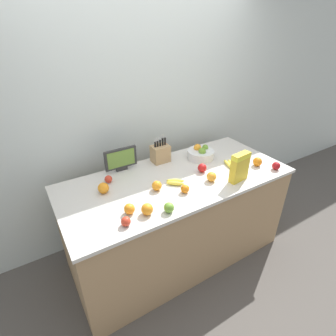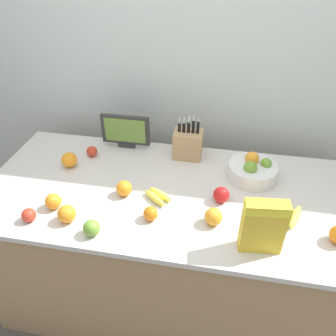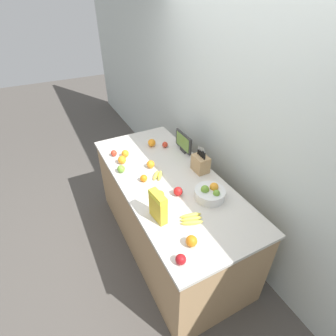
{
  "view_description": "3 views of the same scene",
  "coord_description": "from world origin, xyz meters",
  "px_view_note": "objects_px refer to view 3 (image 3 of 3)",
  "views": [
    {
      "loc": [
        -1.1,
        -1.64,
        2.13
      ],
      "look_at": [
        -0.06,
        0.05,
        1.01
      ],
      "focal_mm": 28.0,
      "sensor_mm": 36.0,
      "label": 1
    },
    {
      "loc": [
        0.21,
        -1.32,
        2.03
      ],
      "look_at": [
        -0.04,
        0.05,
        1.03
      ],
      "focal_mm": 35.0,
      "sensor_mm": 36.0,
      "label": 2
    },
    {
      "loc": [
        1.77,
        -0.93,
        2.46
      ],
      "look_at": [
        -0.08,
        0.04,
        0.98
      ],
      "focal_mm": 28.0,
      "sensor_mm": 36.0,
      "label": 3
    }
  ],
  "objects_px": {
    "apple_rear": "(121,169)",
    "orange_mid_right": "(192,241)",
    "cereal_box": "(158,205)",
    "orange_near_bowl": "(125,154)",
    "orange_back_center": "(160,195)",
    "small_monitor": "(183,142)",
    "fruit_bowl": "(210,193)",
    "apple_front": "(165,145)",
    "apple_leftmost": "(178,191)",
    "banana_bunch_left": "(191,219)",
    "apple_middle": "(114,153)",
    "banana_bunch_right": "(158,175)",
    "orange_front_center": "(122,160)",
    "orange_mid_left": "(144,178)",
    "knife_block": "(201,163)",
    "orange_by_cereal": "(151,164)",
    "apple_rightmost": "(181,259)",
    "orange_front_left": "(152,143)"
  },
  "relations": [
    {
      "from": "apple_rear",
      "to": "apple_leftmost",
      "type": "height_order",
      "value": "apple_leftmost"
    },
    {
      "from": "apple_middle",
      "to": "orange_mid_right",
      "type": "relative_size",
      "value": 0.79
    },
    {
      "from": "cereal_box",
      "to": "apple_rear",
      "type": "relative_size",
      "value": 3.34
    },
    {
      "from": "banana_bunch_right",
      "to": "apple_middle",
      "type": "relative_size",
      "value": 2.46
    },
    {
      "from": "banana_bunch_right",
      "to": "apple_rear",
      "type": "distance_m",
      "value": 0.38
    },
    {
      "from": "banana_bunch_right",
      "to": "apple_rightmost",
      "type": "bearing_deg",
      "value": -16.61
    },
    {
      "from": "banana_bunch_left",
      "to": "orange_mid_left",
      "type": "relative_size",
      "value": 2.94
    },
    {
      "from": "orange_near_bowl",
      "to": "orange_front_center",
      "type": "relative_size",
      "value": 0.92
    },
    {
      "from": "orange_near_bowl",
      "to": "apple_front",
      "type": "bearing_deg",
      "value": 88.07
    },
    {
      "from": "apple_leftmost",
      "to": "orange_mid_right",
      "type": "bearing_deg",
      "value": -19.2
    },
    {
      "from": "cereal_box",
      "to": "orange_by_cereal",
      "type": "relative_size",
      "value": 3.14
    },
    {
      "from": "knife_block",
      "to": "orange_by_cereal",
      "type": "height_order",
      "value": "knife_block"
    },
    {
      "from": "fruit_bowl",
      "to": "apple_leftmost",
      "type": "distance_m",
      "value": 0.28
    },
    {
      "from": "knife_block",
      "to": "fruit_bowl",
      "type": "distance_m",
      "value": 0.41
    },
    {
      "from": "apple_leftmost",
      "to": "apple_front",
      "type": "bearing_deg",
      "value": 160.96
    },
    {
      "from": "knife_block",
      "to": "banana_bunch_left",
      "type": "xyz_separation_m",
      "value": [
        0.54,
        -0.43,
        -0.07
      ]
    },
    {
      "from": "small_monitor",
      "to": "orange_back_center",
      "type": "xyz_separation_m",
      "value": [
        0.59,
        -0.58,
        -0.08
      ]
    },
    {
      "from": "apple_rear",
      "to": "orange_mid_right",
      "type": "xyz_separation_m",
      "value": [
        1.08,
        0.15,
        0.0
      ]
    },
    {
      "from": "apple_front",
      "to": "orange_front_left",
      "type": "height_order",
      "value": "orange_front_left"
    },
    {
      "from": "banana_bunch_left",
      "to": "orange_by_cereal",
      "type": "distance_m",
      "value": 0.82
    },
    {
      "from": "orange_back_center",
      "to": "orange_mid_right",
      "type": "distance_m",
      "value": 0.55
    },
    {
      "from": "apple_rear",
      "to": "apple_middle",
      "type": "bearing_deg",
      "value": 174.93
    },
    {
      "from": "banana_bunch_left",
      "to": "apple_leftmost",
      "type": "xyz_separation_m",
      "value": [
        -0.32,
        0.06,
        0.02
      ]
    },
    {
      "from": "small_monitor",
      "to": "fruit_bowl",
      "type": "bearing_deg",
      "value": -13.23
    },
    {
      "from": "apple_leftmost",
      "to": "orange_front_center",
      "type": "relative_size",
      "value": 0.94
    },
    {
      "from": "small_monitor",
      "to": "apple_rear",
      "type": "xyz_separation_m",
      "value": [
        0.06,
        -0.74,
        -0.08
      ]
    },
    {
      "from": "small_monitor",
      "to": "cereal_box",
      "type": "relative_size",
      "value": 1.17
    },
    {
      "from": "cereal_box",
      "to": "apple_front",
      "type": "xyz_separation_m",
      "value": [
        -0.97,
        0.55,
        -0.11
      ]
    },
    {
      "from": "apple_front",
      "to": "orange_front_center",
      "type": "height_order",
      "value": "orange_front_center"
    },
    {
      "from": "banana_bunch_right",
      "to": "orange_front_center",
      "type": "bearing_deg",
      "value": -149.29
    },
    {
      "from": "cereal_box",
      "to": "orange_near_bowl",
      "type": "bearing_deg",
      "value": 169.26
    },
    {
      "from": "cereal_box",
      "to": "orange_by_cereal",
      "type": "height_order",
      "value": "cereal_box"
    },
    {
      "from": "banana_bunch_right",
      "to": "orange_near_bowl",
      "type": "bearing_deg",
      "value": -162.4
    },
    {
      "from": "banana_bunch_left",
      "to": "apple_middle",
      "type": "bearing_deg",
      "value": -168.39
    },
    {
      "from": "orange_mid_right",
      "to": "small_monitor",
      "type": "bearing_deg",
      "value": 152.48
    },
    {
      "from": "cereal_box",
      "to": "orange_front_center",
      "type": "relative_size",
      "value": 2.98
    },
    {
      "from": "cereal_box",
      "to": "apple_front",
      "type": "bearing_deg",
      "value": 144.17
    },
    {
      "from": "cereal_box",
      "to": "orange_front_left",
      "type": "bearing_deg",
      "value": 151.89
    },
    {
      "from": "small_monitor",
      "to": "fruit_bowl",
      "type": "xyz_separation_m",
      "value": [
        0.77,
        -0.18,
        -0.07
      ]
    },
    {
      "from": "orange_near_bowl",
      "to": "orange_back_center",
      "type": "relative_size",
      "value": 0.93
    },
    {
      "from": "apple_middle",
      "to": "orange_mid_left",
      "type": "xyz_separation_m",
      "value": [
        0.56,
        0.11,
        0.0
      ]
    },
    {
      "from": "small_monitor",
      "to": "apple_rear",
      "type": "bearing_deg",
      "value": -85.73
    },
    {
      "from": "cereal_box",
      "to": "apple_middle",
      "type": "relative_size",
      "value": 3.83
    },
    {
      "from": "banana_bunch_left",
      "to": "orange_front_center",
      "type": "relative_size",
      "value": 2.38
    },
    {
      "from": "apple_rightmost",
      "to": "orange_mid_left",
      "type": "height_order",
      "value": "apple_rightmost"
    },
    {
      "from": "fruit_bowl",
      "to": "apple_leftmost",
      "type": "xyz_separation_m",
      "value": [
        -0.16,
        -0.23,
        -0.01
      ]
    },
    {
      "from": "banana_bunch_right",
      "to": "apple_rightmost",
      "type": "relative_size",
      "value": 2.22
    },
    {
      "from": "knife_block",
      "to": "apple_rightmost",
      "type": "distance_m",
      "value": 1.09
    },
    {
      "from": "cereal_box",
      "to": "orange_mid_left",
      "type": "xyz_separation_m",
      "value": [
        -0.5,
        0.09,
        -0.11
      ]
    },
    {
      "from": "banana_bunch_right",
      "to": "orange_front_center",
      "type": "distance_m",
      "value": 0.45
    }
  ]
}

